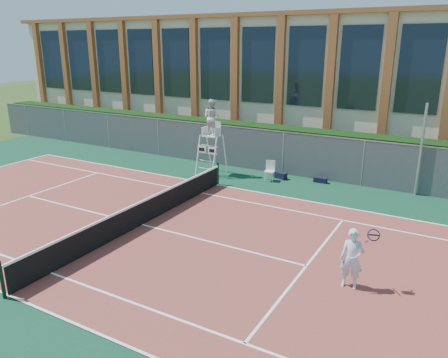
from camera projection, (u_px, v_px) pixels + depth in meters
The scene contains 13 objects.
ground at pixel (142, 225), 16.25m from camera, with size 120.00×120.00×0.00m, color #233814.
apron at pixel (158, 216), 17.08m from camera, with size 36.00×20.00×0.01m, color #0C3626.
tennis_court at pixel (142, 225), 16.24m from camera, with size 23.77×10.97×0.02m, color brown.
tennis_net at pixel (141, 212), 16.09m from camera, with size 0.10×11.30×1.10m.
fence at pixel (248, 149), 23.23m from camera, with size 40.00×0.06×2.20m, color #595E60, non-canonical shape.
hedge at pixel (258, 145), 24.22m from camera, with size 40.00×1.40×2.20m, color black.
building at pixel (309, 79), 29.91m from camera, with size 45.00×10.60×8.22m.
steel_pole at pixel (421, 150), 18.90m from camera, with size 0.12×0.12×4.09m, color #9EA0A5.
umpire_chair at pixel (212, 119), 21.82m from camera, with size 1.09×1.67×3.89m.
plastic_chair at pixel (270, 169), 21.39m from camera, with size 0.55×0.55×0.99m.
sports_bag_near at pixel (280, 175), 21.83m from camera, with size 0.73×0.29×0.31m, color black.
sports_bag_far at pixel (320, 180), 21.18m from camera, with size 0.63×0.27×0.25m, color black.
tennis_player at pixel (352, 259), 11.84m from camera, with size 0.98×0.68×1.73m.
Camera 1 is at (10.07, -11.52, 6.49)m, focal length 35.00 mm.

